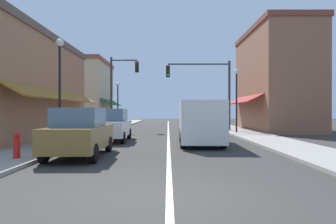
{
  "coord_description": "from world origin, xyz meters",
  "views": [
    {
      "loc": [
        -0.03,
        -5.84,
        1.67
      ],
      "look_at": [
        0.04,
        12.94,
        1.59
      ],
      "focal_mm": 32.87,
      "sensor_mm": 36.0,
      "label": 1
    }
  ],
  "objects_px": {
    "parked_car_second_left": "(111,125)",
    "traffic_signal_mast_arm": "(206,83)",
    "street_lamp_right_mid": "(235,90)",
    "street_lamp_left_far": "(117,97)",
    "traffic_signal_left_corner": "(119,83)",
    "parked_car_nearest_left": "(79,133)",
    "van_in_lane": "(199,121)",
    "street_lamp_left_near": "(59,74)",
    "fire_hydrant": "(15,145)"
  },
  "relations": [
    {
      "from": "parked_car_second_left",
      "to": "traffic_signal_mast_arm",
      "type": "distance_m",
      "value": 10.03
    },
    {
      "from": "street_lamp_right_mid",
      "to": "street_lamp_left_far",
      "type": "height_order",
      "value": "street_lamp_right_mid"
    },
    {
      "from": "traffic_signal_mast_arm",
      "to": "street_lamp_left_far",
      "type": "relative_size",
      "value": 1.27
    },
    {
      "from": "parked_car_second_left",
      "to": "traffic_signal_left_corner",
      "type": "relative_size",
      "value": 0.67
    },
    {
      "from": "parked_car_nearest_left",
      "to": "traffic_signal_left_corner",
      "type": "bearing_deg",
      "value": 92.35
    },
    {
      "from": "parked_car_nearest_left",
      "to": "street_lamp_left_far",
      "type": "distance_m",
      "value": 18.43
    },
    {
      "from": "van_in_lane",
      "to": "street_lamp_left_near",
      "type": "xyz_separation_m",
      "value": [
        -6.6,
        -0.92,
        2.21
      ]
    },
    {
      "from": "parked_car_nearest_left",
      "to": "van_in_lane",
      "type": "bearing_deg",
      "value": 39.57
    },
    {
      "from": "van_in_lane",
      "to": "street_lamp_left_far",
      "type": "xyz_separation_m",
      "value": [
        -6.38,
        14.15,
        1.84
      ]
    },
    {
      "from": "van_in_lane",
      "to": "street_lamp_left_near",
      "type": "height_order",
      "value": "street_lamp_left_near"
    },
    {
      "from": "street_lamp_right_mid",
      "to": "van_in_lane",
      "type": "bearing_deg",
      "value": -115.9
    },
    {
      "from": "street_lamp_left_near",
      "to": "parked_car_second_left",
      "type": "bearing_deg",
      "value": 52.29
    },
    {
      "from": "street_lamp_left_far",
      "to": "fire_hydrant",
      "type": "bearing_deg",
      "value": -90.42
    },
    {
      "from": "traffic_signal_mast_arm",
      "to": "street_lamp_left_far",
      "type": "height_order",
      "value": "traffic_signal_mast_arm"
    },
    {
      "from": "traffic_signal_mast_arm",
      "to": "street_lamp_left_near",
      "type": "xyz_separation_m",
      "value": [
        -8.09,
        -9.87,
        -0.47
      ]
    },
    {
      "from": "street_lamp_left_far",
      "to": "parked_car_nearest_left",
      "type": "bearing_deg",
      "value": -84.93
    },
    {
      "from": "traffic_signal_mast_arm",
      "to": "fire_hydrant",
      "type": "height_order",
      "value": "traffic_signal_mast_arm"
    },
    {
      "from": "traffic_signal_left_corner",
      "to": "parked_car_second_left",
      "type": "bearing_deg",
      "value": -83.78
    },
    {
      "from": "van_in_lane",
      "to": "street_lamp_left_far",
      "type": "relative_size",
      "value": 1.19
    },
    {
      "from": "traffic_signal_mast_arm",
      "to": "fire_hydrant",
      "type": "distance_m",
      "value": 16.54
    },
    {
      "from": "street_lamp_left_near",
      "to": "parked_car_nearest_left",
      "type": "bearing_deg",
      "value": -59.8
    },
    {
      "from": "parked_car_nearest_left",
      "to": "fire_hydrant",
      "type": "distance_m",
      "value": 2.08
    },
    {
      "from": "parked_car_second_left",
      "to": "street_lamp_left_near",
      "type": "bearing_deg",
      "value": -128.27
    },
    {
      "from": "parked_car_nearest_left",
      "to": "street_lamp_left_far",
      "type": "height_order",
      "value": "street_lamp_left_far"
    },
    {
      "from": "traffic_signal_mast_arm",
      "to": "parked_car_nearest_left",
      "type": "bearing_deg",
      "value": -115.58
    },
    {
      "from": "parked_car_nearest_left",
      "to": "van_in_lane",
      "type": "distance_m",
      "value": 6.28
    },
    {
      "from": "parked_car_second_left",
      "to": "traffic_signal_mast_arm",
      "type": "xyz_separation_m",
      "value": [
        6.15,
        7.36,
        2.94
      ]
    },
    {
      "from": "street_lamp_left_far",
      "to": "traffic_signal_mast_arm",
      "type": "bearing_deg",
      "value": -33.45
    },
    {
      "from": "fire_hydrant",
      "to": "street_lamp_left_near",
      "type": "bearing_deg",
      "value": 91.14
    },
    {
      "from": "parked_car_nearest_left",
      "to": "van_in_lane",
      "type": "relative_size",
      "value": 0.79
    },
    {
      "from": "parked_car_second_left",
      "to": "street_lamp_left_far",
      "type": "height_order",
      "value": "street_lamp_left_far"
    },
    {
      "from": "van_in_lane",
      "to": "fire_hydrant",
      "type": "distance_m",
      "value": 8.33
    },
    {
      "from": "van_in_lane",
      "to": "traffic_signal_mast_arm",
      "type": "bearing_deg",
      "value": 81.89
    },
    {
      "from": "traffic_signal_mast_arm",
      "to": "van_in_lane",
      "type": "bearing_deg",
      "value": -99.41
    },
    {
      "from": "street_lamp_left_near",
      "to": "fire_hydrant",
      "type": "bearing_deg",
      "value": -88.86
    },
    {
      "from": "traffic_signal_mast_arm",
      "to": "parked_car_second_left",
      "type": "bearing_deg",
      "value": -129.87
    },
    {
      "from": "parked_car_second_left",
      "to": "street_lamp_left_far",
      "type": "bearing_deg",
      "value": 97.22
    },
    {
      "from": "fire_hydrant",
      "to": "parked_car_nearest_left",
      "type": "bearing_deg",
      "value": 31.07
    },
    {
      "from": "parked_car_nearest_left",
      "to": "street_lamp_left_near",
      "type": "height_order",
      "value": "street_lamp_left_near"
    },
    {
      "from": "parked_car_second_left",
      "to": "traffic_signal_left_corner",
      "type": "xyz_separation_m",
      "value": [
        -0.98,
        9.0,
        3.1
      ]
    },
    {
      "from": "street_lamp_right_mid",
      "to": "street_lamp_left_far",
      "type": "relative_size",
      "value": 1.06
    },
    {
      "from": "street_lamp_right_mid",
      "to": "fire_hydrant",
      "type": "distance_m",
      "value": 15.75
    },
    {
      "from": "parked_car_second_left",
      "to": "fire_hydrant",
      "type": "xyz_separation_m",
      "value": [
        -1.86,
        -6.74,
        -0.33
      ]
    },
    {
      "from": "parked_car_second_left",
      "to": "fire_hydrant",
      "type": "height_order",
      "value": "parked_car_second_left"
    },
    {
      "from": "traffic_signal_left_corner",
      "to": "fire_hydrant",
      "type": "height_order",
      "value": "traffic_signal_left_corner"
    },
    {
      "from": "traffic_signal_mast_arm",
      "to": "street_lamp_right_mid",
      "type": "bearing_deg",
      "value": -48.45
    },
    {
      "from": "street_lamp_left_near",
      "to": "street_lamp_right_mid",
      "type": "bearing_deg",
      "value": 38.06
    },
    {
      "from": "traffic_signal_mast_arm",
      "to": "street_lamp_left_near",
      "type": "distance_m",
      "value": 12.77
    },
    {
      "from": "traffic_signal_left_corner",
      "to": "street_lamp_right_mid",
      "type": "relative_size",
      "value": 1.32
    },
    {
      "from": "parked_car_nearest_left",
      "to": "street_lamp_left_far",
      "type": "xyz_separation_m",
      "value": [
        -1.62,
        18.23,
        2.11
      ]
    }
  ]
}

